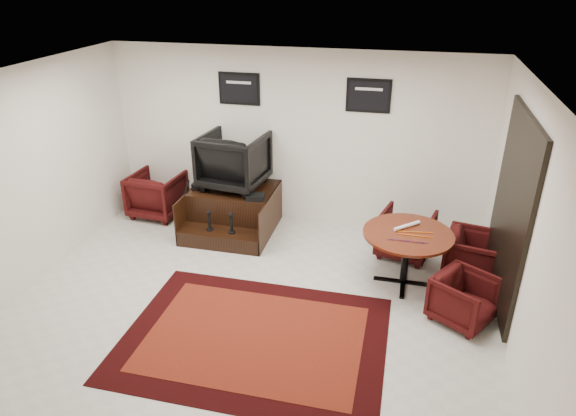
# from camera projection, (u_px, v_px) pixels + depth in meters

# --- Properties ---
(ground) EXTENTS (6.00, 6.00, 0.00)m
(ground) POSITION_uv_depth(u_px,v_px,m) (252.00, 303.00, 6.52)
(ground) COLOR beige
(ground) RESTS_ON ground
(room_shell) EXTENTS (6.02, 5.02, 2.81)m
(room_shell) POSITION_uv_depth(u_px,v_px,m) (285.00, 172.00, 5.77)
(room_shell) COLOR silver
(room_shell) RESTS_ON ground
(area_rug) EXTENTS (2.99, 2.24, 0.01)m
(area_rug) POSITION_uv_depth(u_px,v_px,m) (254.00, 338.00, 5.90)
(area_rug) COLOR black
(area_rug) RESTS_ON ground
(shine_podium) EXTENTS (1.33, 1.36, 0.68)m
(shine_podium) POSITION_uv_depth(u_px,v_px,m) (233.00, 211.00, 8.25)
(shine_podium) COLOR black
(shine_podium) RESTS_ON ground
(shine_chair) EXTENTS (1.04, 0.99, 0.97)m
(shine_chair) POSITION_uv_depth(u_px,v_px,m) (234.00, 158.00, 8.01)
(shine_chair) COLOR black
(shine_chair) RESTS_ON shine_podium
(shoes_pair) EXTENTS (0.25, 0.30, 0.10)m
(shoes_pair) POSITION_uv_depth(u_px,v_px,m) (201.00, 185.00, 8.14)
(shoes_pair) COLOR black
(shoes_pair) RESTS_ON shine_podium
(polish_kit) EXTENTS (0.29, 0.22, 0.09)m
(polish_kit) POSITION_uv_depth(u_px,v_px,m) (255.00, 197.00, 7.72)
(polish_kit) COLOR black
(polish_kit) RESTS_ON shine_podium
(umbrella_black) EXTENTS (0.32, 0.12, 0.87)m
(umbrella_black) POSITION_uv_depth(u_px,v_px,m) (183.00, 202.00, 8.25)
(umbrella_black) COLOR black
(umbrella_black) RESTS_ON ground
(umbrella_hooked) EXTENTS (0.31, 0.12, 0.84)m
(umbrella_hooked) POSITION_uv_depth(u_px,v_px,m) (190.00, 198.00, 8.43)
(umbrella_hooked) COLOR black
(umbrella_hooked) RESTS_ON ground
(armchair_side) EXTENTS (0.86, 0.81, 0.82)m
(armchair_side) POSITION_uv_depth(u_px,v_px,m) (157.00, 192.00, 8.67)
(armchair_side) COLOR black
(armchair_side) RESTS_ON ground
(meeting_table) EXTENTS (1.17, 1.17, 0.76)m
(meeting_table) POSITION_uv_depth(u_px,v_px,m) (408.00, 239.00, 6.65)
(meeting_table) COLOR #451609
(meeting_table) RESTS_ON ground
(table_chair_back) EXTENTS (0.87, 0.84, 0.75)m
(table_chair_back) POSITION_uv_depth(u_px,v_px,m) (406.00, 232.00, 7.47)
(table_chair_back) COLOR black
(table_chair_back) RESTS_ON ground
(table_chair_window) EXTENTS (0.79, 0.82, 0.73)m
(table_chair_window) POSITION_uv_depth(u_px,v_px,m) (473.00, 254.00, 6.91)
(table_chair_window) COLOR black
(table_chair_window) RESTS_ON ground
(table_chair_corner) EXTENTS (0.86, 0.87, 0.67)m
(table_chair_corner) POSITION_uv_depth(u_px,v_px,m) (465.00, 297.00, 6.07)
(table_chair_corner) COLOR black
(table_chair_corner) RESTS_ON ground
(paper_roll) EXTENTS (0.34, 0.32, 0.05)m
(paper_roll) POSITION_uv_depth(u_px,v_px,m) (407.00, 226.00, 6.74)
(paper_roll) COLOR white
(paper_roll) RESTS_ON meeting_table
(table_clutter) EXTENTS (0.57, 0.33, 0.01)m
(table_clutter) POSITION_uv_depth(u_px,v_px,m) (413.00, 236.00, 6.53)
(table_clutter) COLOR #DC5F0C
(table_clutter) RESTS_ON meeting_table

